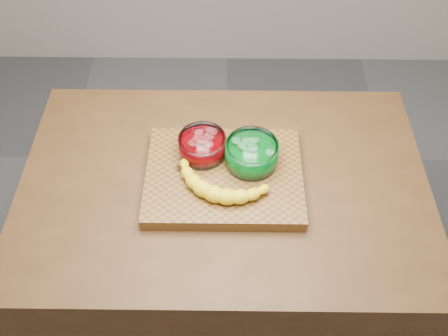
{
  "coord_description": "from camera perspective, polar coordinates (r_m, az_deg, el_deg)",
  "views": [
    {
      "loc": [
        0.01,
        -0.91,
        2.04
      ],
      "look_at": [
        0.0,
        0.0,
        0.96
      ],
      "focal_mm": 40.0,
      "sensor_mm": 36.0,
      "label": 1
    }
  ],
  "objects": [
    {
      "name": "cutting_board",
      "position": [
        1.45,
        0.0,
        -1.02
      ],
      "size": [
        0.45,
        0.35,
        0.04
      ],
      "primitive_type": "cube",
      "color": "brown",
      "rests_on": "counter"
    },
    {
      "name": "bowl_green",
      "position": [
        1.43,
        3.17,
        1.64
      ],
      "size": [
        0.15,
        0.15,
        0.07
      ],
      "color": "white",
      "rests_on": "cutting_board"
    },
    {
      "name": "banana",
      "position": [
        1.39,
        -0.1,
        -1.4
      ],
      "size": [
        0.29,
        0.18,
        0.04
      ],
      "primitive_type": null,
      "color": "yellow",
      "rests_on": "cutting_board"
    },
    {
      "name": "ground",
      "position": [
        2.24,
        0.0,
        -16.03
      ],
      "size": [
        3.5,
        3.5,
        0.0
      ],
      "primitive_type": "plane",
      "color": "#5A5A5F",
      "rests_on": "ground"
    },
    {
      "name": "counter",
      "position": [
        1.83,
        0.0,
        -10.3
      ],
      "size": [
        1.2,
        0.8,
        0.9
      ],
      "primitive_type": "cube",
      "color": "#4F3117",
      "rests_on": "ground"
    },
    {
      "name": "bowl_red",
      "position": [
        1.46,
        -2.49,
        2.56
      ],
      "size": [
        0.14,
        0.14,
        0.06
      ],
      "color": "white",
      "rests_on": "cutting_board"
    }
  ]
}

